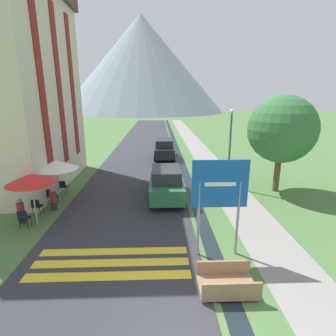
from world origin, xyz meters
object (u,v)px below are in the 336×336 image
at_px(person_seated_near, 21,210).
at_px(hotel_building, 15,79).
at_px(parked_car_near, 166,183).
at_px(cafe_chair_near_right, 36,206).
at_px(streetlamp, 230,142).
at_px(tree_by_path, 282,129).
at_px(cafe_chair_middle, 51,195).
at_px(footbridge, 227,284).
at_px(cafe_umbrella_front_red, 31,179).
at_px(cafe_umbrella_middle_white, 56,165).
at_px(person_seated_far, 53,198).
at_px(cafe_chair_nearest, 24,217).
at_px(parked_car_far, 164,149).
at_px(road_sign, 220,193).
at_px(cafe_chair_far_left, 63,186).

bearing_deg(person_seated_near, hotel_building, 112.07).
xyz_separation_m(parked_car_near, cafe_chair_near_right, (-6.37, -2.01, -0.40)).
relative_size(cafe_chair_near_right, streetlamp, 0.17).
bearing_deg(tree_by_path, cafe_chair_middle, -173.14).
distance_m(parked_car_near, streetlamp, 4.84).
xyz_separation_m(footbridge, parked_car_near, (-1.60, 7.44, 0.68)).
bearing_deg(streetlamp, cafe_umbrella_front_red, -154.76).
distance_m(footbridge, person_seated_near, 9.50).
distance_m(footbridge, cafe_umbrella_front_red, 9.07).
height_order(cafe_chair_near_right, streetlamp, streetlamp).
height_order(cafe_umbrella_middle_white, person_seated_near, cafe_umbrella_middle_white).
bearing_deg(person_seated_far, tree_by_path, 11.20).
xyz_separation_m(parked_car_near, cafe_chair_middle, (-6.23, -0.54, -0.40)).
height_order(person_seated_far, streetlamp, streetlamp).
height_order(cafe_chair_near_right, cafe_umbrella_middle_white, cafe_umbrella_middle_white).
height_order(footbridge, cafe_chair_nearest, cafe_chair_nearest).
distance_m(cafe_chair_nearest, cafe_umbrella_front_red, 1.73).
height_order(cafe_umbrella_front_red, person_seated_far, cafe_umbrella_front_red).
distance_m(parked_car_far, cafe_chair_nearest, 14.94).
xyz_separation_m(road_sign, cafe_chair_near_right, (-8.07, 3.56, -1.89)).
relative_size(cafe_chair_middle, cafe_chair_near_right, 1.00).
relative_size(cafe_chair_near_right, cafe_chair_far_left, 1.00).
height_order(cafe_umbrella_middle_white, person_seated_far, cafe_umbrella_middle_white).
relative_size(cafe_chair_near_right, tree_by_path, 0.15).
bearing_deg(cafe_chair_far_left, cafe_chair_near_right, -100.41).
distance_m(cafe_chair_middle, cafe_chair_near_right, 1.47).
distance_m(parked_car_near, cafe_chair_far_left, 6.18).
height_order(cafe_chair_nearest, tree_by_path, tree_by_path).
bearing_deg(hotel_building, road_sign, -38.21).
relative_size(hotel_building, person_seated_far, 10.24).
height_order(road_sign, cafe_umbrella_front_red, road_sign).
bearing_deg(cafe_umbrella_middle_white, person_seated_near, -105.58).
bearing_deg(cafe_chair_far_left, parked_car_near, -13.17).
distance_m(parked_car_near, cafe_chair_near_right, 6.69).
xyz_separation_m(road_sign, tree_by_path, (5.09, 6.59, 1.37)).
bearing_deg(streetlamp, road_sign, -107.35).
distance_m(road_sign, person_seated_far, 8.69).
bearing_deg(cafe_chair_far_left, road_sign, -44.67).
xyz_separation_m(cafe_umbrella_front_red, tree_by_path, (12.79, 3.92, 1.62)).
bearing_deg(person_seated_far, road_sign, -28.82).
bearing_deg(cafe_chair_nearest, cafe_umbrella_middle_white, 77.54).
distance_m(cafe_chair_far_left, tree_by_path, 13.30).
xyz_separation_m(road_sign, cafe_chair_far_left, (-7.80, 6.43, -1.89)).
relative_size(cafe_chair_far_left, person_seated_far, 0.70).
xyz_separation_m(road_sign, cafe_umbrella_middle_white, (-7.64, 5.43, -0.33)).
relative_size(cafe_chair_middle, streetlamp, 0.17).
bearing_deg(person_seated_far, cafe_chair_far_left, 98.35).
distance_m(parked_car_far, cafe_chair_near_right, 13.79).
bearing_deg(cafe_umbrella_middle_white, cafe_umbrella_front_red, -91.31).
distance_m(cafe_chair_middle, person_seated_far, 1.04).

